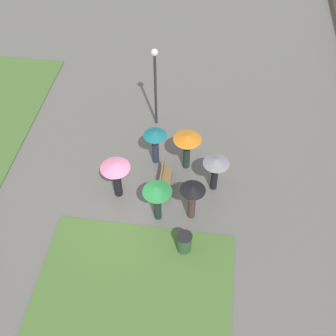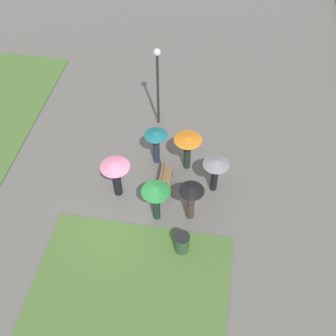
{
  "view_description": "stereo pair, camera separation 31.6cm",
  "coord_description": "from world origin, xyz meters",
  "px_view_note": "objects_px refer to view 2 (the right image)",
  "views": [
    {
      "loc": [
        -9.68,
        -2.8,
        14.09
      ],
      "look_at": [
        1.51,
        -1.26,
        1.04
      ],
      "focal_mm": 45.0,
      "sensor_mm": 36.0,
      "label": 1
    },
    {
      "loc": [
        -9.63,
        -3.12,
        14.09
      ],
      "look_at": [
        1.51,
        -1.26,
        1.04
      ],
      "focal_mm": 45.0,
      "sensor_mm": 36.0,
      "label": 2
    }
  ],
  "objects_px": {
    "crowd_person_pink": "(116,171)",
    "crowd_person_orange": "(188,144)",
    "trash_bin": "(182,243)",
    "lamp_post": "(158,78)",
    "crowd_person_teal": "(156,139)",
    "crowd_person_black": "(191,195)",
    "crowd_person_green": "(156,194)",
    "park_bench": "(164,180)",
    "crowd_person_grey": "(216,167)"
  },
  "relations": [
    {
      "from": "crowd_person_teal",
      "to": "trash_bin",
      "type": "bearing_deg",
      "value": -75.88
    },
    {
      "from": "crowd_person_black",
      "to": "crowd_person_green",
      "type": "bearing_deg",
      "value": -78.81
    },
    {
      "from": "park_bench",
      "to": "crowd_person_black",
      "type": "distance_m",
      "value": 2.06
    },
    {
      "from": "crowd_person_green",
      "to": "trash_bin",
      "type": "bearing_deg",
      "value": -125.99
    },
    {
      "from": "crowd_person_orange",
      "to": "crowd_person_teal",
      "type": "bearing_deg",
      "value": -61.92
    },
    {
      "from": "crowd_person_teal",
      "to": "crowd_person_orange",
      "type": "xyz_separation_m",
      "value": [
        -0.11,
        -1.38,
        0.07
      ]
    },
    {
      "from": "crowd_person_pink",
      "to": "crowd_person_teal",
      "type": "height_order",
      "value": "crowd_person_pink"
    },
    {
      "from": "crowd_person_green",
      "to": "crowd_person_grey",
      "type": "bearing_deg",
      "value": -36.84
    },
    {
      "from": "crowd_person_black",
      "to": "crowd_person_grey",
      "type": "relative_size",
      "value": 1.06
    },
    {
      "from": "crowd_person_green",
      "to": "crowd_person_orange",
      "type": "distance_m",
      "value": 2.97
    },
    {
      "from": "lamp_post",
      "to": "crowd_person_black",
      "type": "bearing_deg",
      "value": -156.92
    },
    {
      "from": "crowd_person_grey",
      "to": "crowd_person_pink",
      "type": "xyz_separation_m",
      "value": [
        -0.88,
        3.91,
        0.01
      ]
    },
    {
      "from": "lamp_post",
      "to": "crowd_person_teal",
      "type": "bearing_deg",
      "value": -171.71
    },
    {
      "from": "crowd_person_green",
      "to": "crowd_person_pink",
      "type": "bearing_deg",
      "value": 74.81
    },
    {
      "from": "crowd_person_green",
      "to": "crowd_person_orange",
      "type": "height_order",
      "value": "crowd_person_green"
    },
    {
      "from": "park_bench",
      "to": "crowd_person_orange",
      "type": "distance_m",
      "value": 1.81
    },
    {
      "from": "trash_bin",
      "to": "crowd_person_pink",
      "type": "bearing_deg",
      "value": 52.92
    },
    {
      "from": "crowd_person_black",
      "to": "crowd_person_green",
      "type": "xyz_separation_m",
      "value": [
        -0.25,
        1.31,
        0.14
      ]
    },
    {
      "from": "crowd_person_teal",
      "to": "crowd_person_pink",
      "type": "bearing_deg",
      "value": -129.77
    },
    {
      "from": "park_bench",
      "to": "crowd_person_black",
      "type": "height_order",
      "value": "crowd_person_black"
    },
    {
      "from": "park_bench",
      "to": "trash_bin",
      "type": "xyz_separation_m",
      "value": [
        -2.91,
        -1.18,
        0.02
      ]
    },
    {
      "from": "lamp_post",
      "to": "crowd_person_black",
      "type": "xyz_separation_m",
      "value": [
        -5.22,
        -2.23,
        -1.29
      ]
    },
    {
      "from": "crowd_person_black",
      "to": "lamp_post",
      "type": "bearing_deg",
      "value": -156.62
    },
    {
      "from": "trash_bin",
      "to": "crowd_person_teal",
      "type": "relative_size",
      "value": 0.52
    },
    {
      "from": "trash_bin",
      "to": "crowd_person_orange",
      "type": "bearing_deg",
      "value": 5.16
    },
    {
      "from": "lamp_post",
      "to": "crowd_person_teal",
      "type": "distance_m",
      "value": 2.85
    },
    {
      "from": "park_bench",
      "to": "crowd_person_teal",
      "type": "bearing_deg",
      "value": 21.78
    },
    {
      "from": "trash_bin",
      "to": "lamp_post",
      "type": "bearing_deg",
      "value": 17.28
    },
    {
      "from": "crowd_person_grey",
      "to": "crowd_person_green",
      "type": "bearing_deg",
      "value": 65.57
    },
    {
      "from": "crowd_person_black",
      "to": "crowd_person_teal",
      "type": "relative_size",
      "value": 1.03
    },
    {
      "from": "crowd_person_teal",
      "to": "crowd_person_orange",
      "type": "relative_size",
      "value": 0.98
    },
    {
      "from": "crowd_person_green",
      "to": "crowd_person_pink",
      "type": "height_order",
      "value": "crowd_person_green"
    },
    {
      "from": "lamp_post",
      "to": "crowd_person_grey",
      "type": "height_order",
      "value": "lamp_post"
    },
    {
      "from": "crowd_person_grey",
      "to": "crowd_person_pink",
      "type": "height_order",
      "value": "crowd_person_pink"
    },
    {
      "from": "lamp_post",
      "to": "crowd_person_orange",
      "type": "height_order",
      "value": "lamp_post"
    },
    {
      "from": "park_bench",
      "to": "crowd_person_black",
      "type": "relative_size",
      "value": 0.82
    },
    {
      "from": "crowd_person_teal",
      "to": "park_bench",
      "type": "bearing_deg",
      "value": -75.62
    },
    {
      "from": "crowd_person_green",
      "to": "crowd_person_pink",
      "type": "xyz_separation_m",
      "value": [
        0.94,
        1.81,
        -0.13
      ]
    },
    {
      "from": "crowd_person_grey",
      "to": "crowd_person_green",
      "type": "distance_m",
      "value": 2.78
    },
    {
      "from": "trash_bin",
      "to": "crowd_person_orange",
      "type": "xyz_separation_m",
      "value": [
        4.2,
        0.38,
        0.97
      ]
    },
    {
      "from": "park_bench",
      "to": "lamp_post",
      "type": "bearing_deg",
      "value": 12.92
    },
    {
      "from": "crowd_person_pink",
      "to": "crowd_person_teal",
      "type": "distance_m",
      "value": 2.39
    },
    {
      "from": "lamp_post",
      "to": "crowd_person_green",
      "type": "xyz_separation_m",
      "value": [
        -5.48,
        -0.92,
        -1.15
      ]
    },
    {
      "from": "crowd_person_pink",
      "to": "crowd_person_orange",
      "type": "xyz_separation_m",
      "value": [
        1.92,
        -2.63,
        0.05
      ]
    },
    {
      "from": "park_bench",
      "to": "crowd_person_grey",
      "type": "xyz_separation_m",
      "value": [
        0.25,
        -2.07,
        0.92
      ]
    },
    {
      "from": "crowd_person_green",
      "to": "crowd_person_orange",
      "type": "xyz_separation_m",
      "value": [
        2.86,
        -0.82,
        -0.08
      ]
    },
    {
      "from": "crowd_person_pink",
      "to": "crowd_person_orange",
      "type": "bearing_deg",
      "value": 86.84
    },
    {
      "from": "crowd_person_green",
      "to": "crowd_person_orange",
      "type": "bearing_deg",
      "value": -3.86
    },
    {
      "from": "crowd_person_black",
      "to": "crowd_person_pink",
      "type": "bearing_deg",
      "value": -102.1
    },
    {
      "from": "lamp_post",
      "to": "crowd_person_orange",
      "type": "distance_m",
      "value": 3.38
    }
  ]
}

